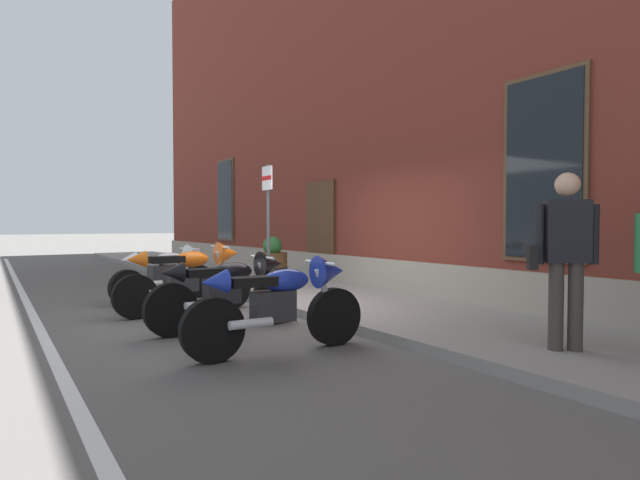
# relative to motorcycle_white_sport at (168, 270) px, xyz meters

# --- Properties ---
(ground_plane) EXTENTS (140.00, 140.00, 0.00)m
(ground_plane) POSITION_rel_motorcycle_white_sport_xyz_m (2.12, 1.10, -0.54)
(ground_plane) COLOR #565451
(sidewalk) EXTENTS (33.02, 2.49, 0.13)m
(sidewalk) POSITION_rel_motorcycle_white_sport_xyz_m (2.12, 2.35, -0.48)
(sidewalk) COLOR gray
(sidewalk) RESTS_ON ground_plane
(lane_stripe) EXTENTS (33.02, 0.12, 0.01)m
(lane_stripe) POSITION_rel_motorcycle_white_sport_xyz_m (2.12, -2.10, -0.54)
(lane_stripe) COLOR silver
(lane_stripe) RESTS_ON ground_plane
(brick_pub_facade) EXTENTS (27.02, 5.71, 10.16)m
(brick_pub_facade) POSITION_rel_motorcycle_white_sport_xyz_m (2.12, 6.40, 4.53)
(brick_pub_facade) COLOR maroon
(brick_pub_facade) RESTS_ON ground_plane
(motorcycle_white_sport) EXTENTS (0.72, 1.93, 0.98)m
(motorcycle_white_sport) POSITION_rel_motorcycle_white_sport_xyz_m (0.00, 0.00, 0.00)
(motorcycle_white_sport) COLOR black
(motorcycle_white_sport) RESTS_ON ground_plane
(motorcycle_orange_sport) EXTENTS (0.62, 2.14, 1.07)m
(motorcycle_orange_sport) POSITION_rel_motorcycle_white_sport_xyz_m (1.38, -0.07, 0.04)
(motorcycle_orange_sport) COLOR black
(motorcycle_orange_sport) RESTS_ON ground_plane
(motorcycle_black_sport) EXTENTS (0.62, 2.07, 0.99)m
(motorcycle_black_sport) POSITION_rel_motorcycle_white_sport_xyz_m (2.82, -0.03, 0.00)
(motorcycle_black_sport) COLOR black
(motorcycle_black_sport) RESTS_ON ground_plane
(motorcycle_blue_sport) EXTENTS (0.62, 2.05, 1.01)m
(motorcycle_blue_sport) POSITION_rel_motorcycle_white_sport_xyz_m (4.22, -0.04, 0.01)
(motorcycle_blue_sport) COLOR black
(motorcycle_blue_sport) RESTS_ON ground_plane
(pedestrian_dark_jacket) EXTENTS (0.47, 0.56, 1.72)m
(pedestrian_dark_jacket) POSITION_rel_motorcycle_white_sport_xyz_m (6.07, 2.04, 0.55)
(pedestrian_dark_jacket) COLOR #38332D
(pedestrian_dark_jacket) RESTS_ON sidewalk
(parking_sign) EXTENTS (0.36, 0.07, 2.33)m
(parking_sign) POSITION_rel_motorcycle_white_sport_xyz_m (0.44, 1.72, 1.09)
(parking_sign) COLOR #4C4C51
(parking_sign) RESTS_ON sidewalk
(barrel_planter) EXTENTS (0.64, 0.64, 0.97)m
(barrel_planter) POSITION_rel_motorcycle_white_sport_xyz_m (-0.53, 2.32, -0.01)
(barrel_planter) COLOR brown
(barrel_planter) RESTS_ON sidewalk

